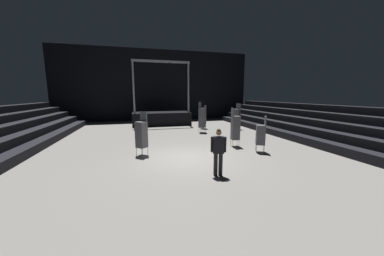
{
  "coord_description": "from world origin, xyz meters",
  "views": [
    {
      "loc": [
        -2.2,
        -9.03,
        2.95
      ],
      "look_at": [
        0.22,
        0.09,
        1.4
      ],
      "focal_mm": 18.97,
      "sensor_mm": 36.0,
      "label": 1
    }
  ],
  "objects_px": {
    "man_with_tie": "(218,150)",
    "chair_stack_mid_right": "(142,134)",
    "chair_stack_mid_centre": "(202,117)",
    "chair_stack_front_right": "(261,134)",
    "chair_stack_front_left": "(203,117)",
    "chair_stack_rear_left": "(235,127)",
    "chair_stack_mid_left": "(237,116)",
    "stage_riser": "(161,117)"
  },
  "relations": [
    {
      "from": "chair_stack_mid_right",
      "to": "chair_stack_mid_centre",
      "type": "relative_size",
      "value": 0.89
    },
    {
      "from": "stage_riser",
      "to": "chair_stack_mid_left",
      "type": "bearing_deg",
      "value": -36.3
    },
    {
      "from": "chair_stack_front_left",
      "to": "chair_stack_mid_centre",
      "type": "bearing_deg",
      "value": -158.17
    },
    {
      "from": "chair_stack_mid_right",
      "to": "chair_stack_rear_left",
      "type": "bearing_deg",
      "value": -131.64
    },
    {
      "from": "chair_stack_mid_right",
      "to": "chair_stack_front_right",
      "type": "bearing_deg",
      "value": -145.99
    },
    {
      "from": "stage_riser",
      "to": "man_with_tie",
      "type": "distance_m",
      "value": 13.54
    },
    {
      "from": "chair_stack_mid_right",
      "to": "chair_stack_rear_left",
      "type": "relative_size",
      "value": 0.96
    },
    {
      "from": "chair_stack_mid_right",
      "to": "man_with_tie",
      "type": "bearing_deg",
      "value": 171.69
    },
    {
      "from": "chair_stack_front_left",
      "to": "chair_stack_front_right",
      "type": "xyz_separation_m",
      "value": [
        0.56,
        -7.9,
        -0.08
      ]
    },
    {
      "from": "stage_riser",
      "to": "chair_stack_rear_left",
      "type": "relative_size",
      "value": 2.72
    },
    {
      "from": "chair_stack_front_left",
      "to": "chair_stack_mid_left",
      "type": "xyz_separation_m",
      "value": [
        2.69,
        -1.14,
        0.08
      ]
    },
    {
      "from": "chair_stack_front_left",
      "to": "chair_stack_mid_left",
      "type": "relative_size",
      "value": 0.92
    },
    {
      "from": "man_with_tie",
      "to": "chair_stack_rear_left",
      "type": "height_order",
      "value": "chair_stack_rear_left"
    },
    {
      "from": "chair_stack_mid_centre",
      "to": "chair_stack_mid_left",
      "type": "bearing_deg",
      "value": 142.81
    },
    {
      "from": "chair_stack_front_right",
      "to": "chair_stack_mid_left",
      "type": "xyz_separation_m",
      "value": [
        2.14,
        6.77,
        0.17
      ]
    },
    {
      "from": "chair_stack_mid_left",
      "to": "chair_stack_rear_left",
      "type": "height_order",
      "value": "same"
    },
    {
      "from": "chair_stack_rear_left",
      "to": "chair_stack_front_left",
      "type": "bearing_deg",
      "value": -172.54
    },
    {
      "from": "stage_riser",
      "to": "chair_stack_mid_centre",
      "type": "height_order",
      "value": "stage_riser"
    },
    {
      "from": "man_with_tie",
      "to": "chair_stack_front_right",
      "type": "relative_size",
      "value": 0.93
    },
    {
      "from": "stage_riser",
      "to": "man_with_tie",
      "type": "bearing_deg",
      "value": -87.71
    },
    {
      "from": "chair_stack_mid_centre",
      "to": "chair_stack_front_left",
      "type": "bearing_deg",
      "value": -159.07
    },
    {
      "from": "chair_stack_front_right",
      "to": "chair_stack_mid_right",
      "type": "bearing_deg",
      "value": 107.75
    },
    {
      "from": "chair_stack_front_left",
      "to": "man_with_tie",
      "type": "bearing_deg",
      "value": -152.59
    },
    {
      "from": "stage_riser",
      "to": "chair_stack_rear_left",
      "type": "height_order",
      "value": "stage_riser"
    },
    {
      "from": "chair_stack_mid_right",
      "to": "chair_stack_mid_centre",
      "type": "height_order",
      "value": "chair_stack_mid_centre"
    },
    {
      "from": "stage_riser",
      "to": "chair_stack_front_right",
      "type": "bearing_deg",
      "value": -70.99
    },
    {
      "from": "stage_riser",
      "to": "chair_stack_rear_left",
      "type": "distance_m",
      "value": 10.22
    },
    {
      "from": "chair_stack_mid_right",
      "to": "chair_stack_mid_centre",
      "type": "distance_m",
      "value": 6.95
    },
    {
      "from": "man_with_tie",
      "to": "chair_stack_mid_left",
      "type": "xyz_separation_m",
      "value": [
        5.44,
        9.13,
        0.12
      ]
    },
    {
      "from": "chair_stack_front_left",
      "to": "chair_stack_rear_left",
      "type": "bearing_deg",
      "value": -139.07
    },
    {
      "from": "chair_stack_rear_left",
      "to": "chair_stack_front_right",
      "type": "bearing_deg",
      "value": 35.63
    },
    {
      "from": "chair_stack_mid_centre",
      "to": "chair_stack_rear_left",
      "type": "xyz_separation_m",
      "value": [
        0.51,
        -4.66,
        -0.08
      ]
    },
    {
      "from": "man_with_tie",
      "to": "chair_stack_mid_right",
      "type": "distance_m",
      "value": 4.26
    },
    {
      "from": "chair_stack_front_right",
      "to": "chair_stack_mid_centre",
      "type": "bearing_deg",
      "value": 38.62
    },
    {
      "from": "man_with_tie",
      "to": "chair_stack_mid_right",
      "type": "bearing_deg",
      "value": -34.2
    },
    {
      "from": "stage_riser",
      "to": "man_with_tie",
      "type": "relative_size",
      "value": 3.44
    },
    {
      "from": "chair_stack_mid_centre",
      "to": "chair_stack_front_right",
      "type": "bearing_deg",
      "value": 52.96
    },
    {
      "from": "stage_riser",
      "to": "chair_stack_mid_left",
      "type": "distance_m",
      "value": 7.44
    },
    {
      "from": "chair_stack_mid_left",
      "to": "man_with_tie",
      "type": "bearing_deg",
      "value": 114.36
    },
    {
      "from": "chair_stack_mid_right",
      "to": "chair_stack_mid_left",
      "type": "bearing_deg",
      "value": -101.01
    },
    {
      "from": "stage_riser",
      "to": "chair_stack_front_left",
      "type": "relative_size",
      "value": 2.94
    },
    {
      "from": "chair_stack_front_left",
      "to": "chair_stack_mid_left",
      "type": "height_order",
      "value": "chair_stack_mid_left"
    }
  ]
}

